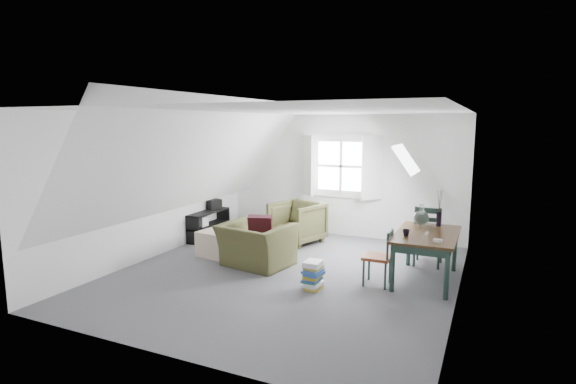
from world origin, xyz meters
The scene contains 24 objects.
floor centered at (0.00, 0.00, 0.00)m, with size 5.50×5.50×0.00m, color #515156.
ceiling centered at (0.00, 0.00, 2.50)m, with size 5.50×5.50×0.00m, color white.
wall_back centered at (0.00, 2.75, 1.25)m, with size 5.00×5.00×0.00m, color silver.
wall_front centered at (0.00, -2.75, 1.25)m, with size 5.00×5.00×0.00m, color silver.
wall_left centered at (-2.50, 0.00, 1.25)m, with size 5.50×5.50×0.00m, color silver.
wall_right centered at (2.50, 0.00, 1.25)m, with size 5.50×5.50×0.00m, color silver.
slope_left centered at (-1.55, 0.00, 1.78)m, with size 5.50×5.50×0.00m, color white.
slope_right centered at (1.55, 0.00, 1.78)m, with size 5.50×5.50×0.00m, color white.
dormer_window centered at (0.00, 2.68, 1.45)m, with size 1.71×0.35×1.30m.
skylight centered at (1.55, 1.30, 1.75)m, with size 0.55×0.75×0.04m, color white.
armchair_near centered at (-0.62, 0.19, 0.00)m, with size 1.08×0.94×0.70m, color #404021.
armchair_far centered at (-0.59, 1.80, 0.00)m, with size 0.86×0.89×0.81m, color #404021.
throw_pillow centered at (-0.62, 0.34, 0.63)m, with size 0.39×0.11×0.39m, color #3A0F19.
ottoman centered at (-1.47, 0.46, 0.22)m, with size 0.67×0.67×0.44m, color #C3AA95.
dining_table centered at (2.01, 0.61, 0.63)m, with size 0.87×1.45×0.72m.
demijohn centered at (1.86, 1.06, 0.86)m, with size 0.24×0.24×0.33m.
vase_twigs centered at (2.11, 1.16, 0.85)m, with size 0.07×0.08×0.58m.
cup centered at (1.76, 0.31, 0.72)m, with size 0.10×0.10×0.10m, color black.
paper_box centered at (2.21, 0.16, 0.74)m, with size 0.11×0.08×0.04m, color white.
dining_chair_far centered at (1.94, 1.38, 0.52)m, with size 0.47×0.47×1.00m.
dining_chair_near centered at (1.43, 0.14, 0.43)m, with size 0.38×0.38×0.82m.
media_shelf centered at (-2.37, 1.30, 0.25)m, with size 0.37×1.10×0.56m.
electronics_box centered at (-2.37, 1.59, 0.66)m, with size 0.20×0.27×0.22m, color black.
magazine_stack centered at (0.62, -0.40, 0.20)m, with size 0.30×0.35×0.40m.
Camera 1 is at (2.83, -6.08, 2.32)m, focal length 28.00 mm.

